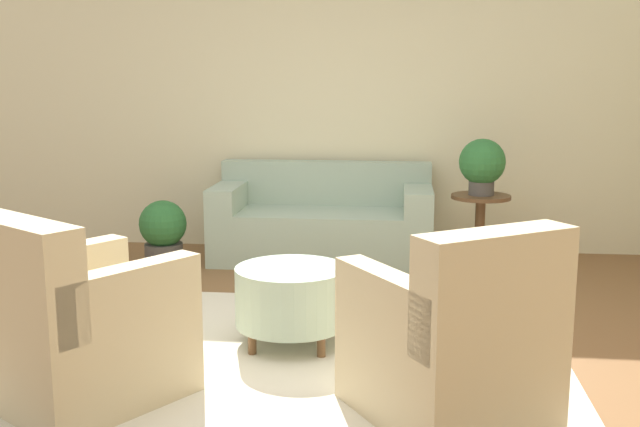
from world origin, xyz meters
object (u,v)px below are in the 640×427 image
armchair_right (454,345)px  ottoman_table (291,296)px  couch (323,224)px  side_table (480,220)px  potted_plant_on_side_table (482,164)px  armchair_left (79,331)px  potted_plant_floor (163,231)px

armchair_right → ottoman_table: armchair_right is taller
ottoman_table → armchair_right: bearing=-45.4°
ottoman_table → couch: bearing=91.0°
side_table → potted_plant_on_side_table: bearing=0.0°
ottoman_table → potted_plant_on_side_table: size_ratio=1.46×
armchair_right → ottoman_table: size_ratio=1.65×
armchair_left → side_table: 3.54m
armchair_right → side_table: (0.39, 2.77, 0.06)m
side_table → potted_plant_floor: bearing=-177.7°
armchair_right → side_table: size_ratio=1.73×
potted_plant_on_side_table → potted_plant_floor: size_ratio=0.82×
armchair_left → potted_plant_on_side_table: size_ratio=2.41×
armchair_left → couch: bearing=74.0°
ottoman_table → potted_plant_on_side_table: (1.28, 1.87, 0.59)m
ottoman_table → potted_plant_floor: potted_plant_floor is taller
couch → potted_plant_on_side_table: 1.47m
potted_plant_floor → side_table: bearing=2.3°
couch → side_table: size_ratio=2.96×
couch → potted_plant_on_side_table: size_ratio=4.11×
armchair_left → armchair_right: size_ratio=1.00×
potted_plant_on_side_table → armchair_left: bearing=-128.3°
ottoman_table → potted_plant_on_side_table: 2.34m
ottoman_table → side_table: (1.28, 1.87, 0.13)m
armchair_right → potted_plant_floor: 3.49m
potted_plant_on_side_table → side_table: bearing=0.0°
armchair_left → ottoman_table: bearing=44.8°
side_table → potted_plant_on_side_table: (0.00, 0.00, 0.46)m
armchair_right → potted_plant_on_side_table: bearing=82.0°
potted_plant_floor → armchair_left: bearing=-80.6°
side_table → armchair_left: bearing=-128.3°
armchair_left → potted_plant_on_side_table: potted_plant_on_side_table is taller
couch → side_table: 1.35m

